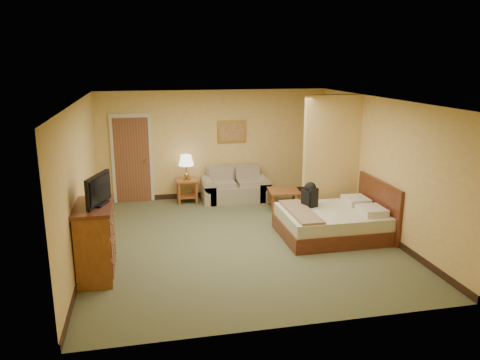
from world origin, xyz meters
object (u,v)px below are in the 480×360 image
object	(u,v)px
loveseat	(235,190)
coffee_table	(284,195)
dresser	(95,241)
bed	(335,222)

from	to	relation	value
loveseat	coffee_table	world-z (taller)	loveseat
loveseat	coffee_table	xyz separation A→B (m)	(0.94, -0.89, 0.05)
dresser	bed	size ratio (longest dim) A/B	0.60
coffee_table	bed	xyz separation A→B (m)	(0.45, -1.83, -0.03)
dresser	loveseat	bearing A→B (deg)	50.88
coffee_table	bed	bearing A→B (deg)	-76.08
loveseat	dresser	bearing A→B (deg)	-129.12
loveseat	coffee_table	distance (m)	1.29
loveseat	coffee_table	size ratio (longest dim) A/B	2.14
coffee_table	bed	size ratio (longest dim) A/B	0.38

